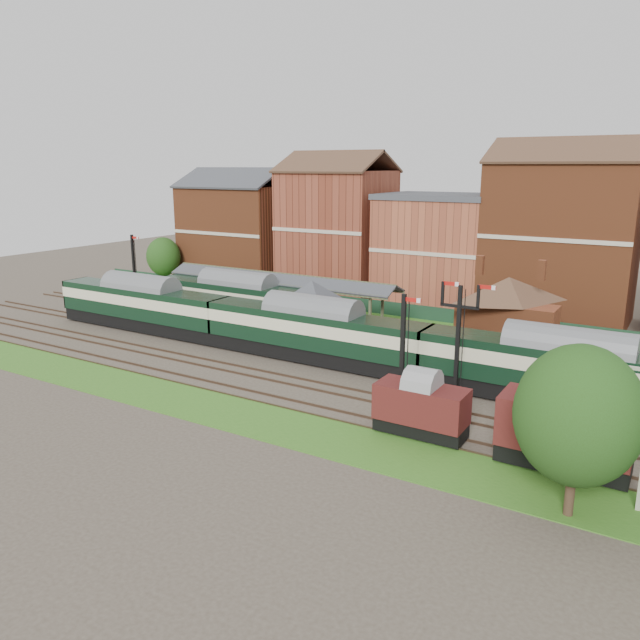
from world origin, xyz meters
The scene contains 19 objects.
ground centered at (0.00, 0.00, 0.00)m, with size 160.00×160.00×0.00m, color #473D33.
grass_back centered at (0.00, 16.00, 0.03)m, with size 90.00×4.50×0.06m, color #2D6619.
grass_front centered at (0.00, -12.00, 0.03)m, with size 90.00×5.00×0.06m, color #2D6619.
fence centered at (0.00, 18.00, 0.75)m, with size 90.00×0.12×1.50m, color #193823.
platform centered at (-5.00, 9.75, 0.50)m, with size 55.00×3.40×1.00m, color #2D2D2D.
signal_box centered at (-3.00, 3.25, 3.19)m, with size 5.40×5.40×6.00m.
brick_hut centered at (5.00, 3.25, 1.20)m, with size 3.20×2.64×2.94m.
station_building centered at (12.00, 9.75, 3.96)m, with size 8.10×8.10×5.90m.
canopy centered at (-11.00, 9.75, 4.58)m, with size 26.00×3.89×4.08m.
semaphore_bracket centered at (12.04, -2.50, 4.63)m, with size 3.60×0.25×8.18m.
semaphore_platform_end centered at (-29.98, 8.00, 4.16)m, with size 1.23×0.25×8.00m.
semaphore_siding centered at (10.02, -7.00, 4.16)m, with size 1.23×0.25×8.00m.
town_backdrop centered at (-0.18, 25.00, 7.00)m, with size 69.00×10.00×16.00m.
dmu_train centered at (-0.90, 0.00, 2.61)m, with size 58.38×3.07×4.49m.
platform_railcar centered at (-13.76, 6.50, 2.59)m, with size 19.31×3.04×4.45m.
goods_van_a centered at (12.17, -9.00, 1.86)m, with size 5.34×2.31×3.24m.
goods_van_b centered at (20.14, -9.00, 2.27)m, with size 6.62×2.87×4.02m.
tree_far centered at (21.30, -13.61, 4.90)m, with size 5.56×5.56×8.11m.
tree_back centered at (-35.31, 17.93, 3.91)m, with size 4.42×4.42×6.46m.
Camera 1 is at (24.84, -41.32, 15.55)m, focal length 35.00 mm.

